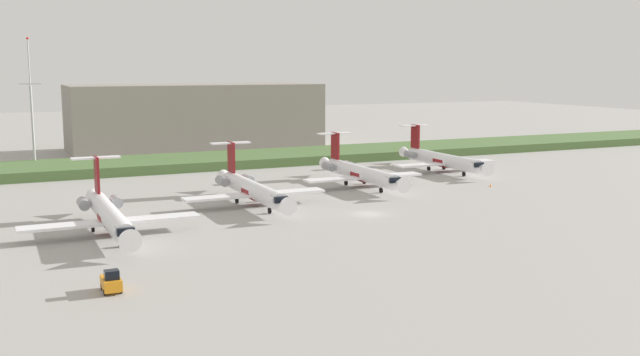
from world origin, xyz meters
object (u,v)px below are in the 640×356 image
Objects in this scene: regional_jet_second at (252,189)px; safety_cone_front_marker at (491,185)px; regional_jet_third at (360,172)px; antenna_mast at (32,116)px; baggage_tug at (111,282)px; regional_jet_nearest at (109,214)px; regional_jet_fourth at (441,159)px.

regional_jet_second reaches higher than safety_cone_front_marker.
antenna_mast reaches higher than regional_jet_third.
antenna_mast is 8.67× the size of baggage_tug.
baggage_tug is at bearing -88.97° from antenna_mast.
regional_jet_second is at bearing -159.76° from regional_jet_third.
regional_jet_nearest is 26.06m from baggage_tug.
regional_jet_fourth is 9.69× the size of baggage_tug.
regional_jet_fourth is 94.08m from baggage_tug.
regional_jet_nearest reaches higher than baggage_tug.
regional_jet_fourth is (24.41, 9.81, 0.00)m from regional_jet_third.
regional_jet_third is at bearing -42.04° from antenna_mast.
regional_jet_third and regional_jet_fourth have the same top height.
regional_jet_nearest is 1.12× the size of antenna_mast.
antenna_mast reaches higher than safety_cone_front_marker.
regional_jet_fourth is at bearing 36.41° from baggage_tug.
regional_jet_second is at bearing 177.63° from safety_cone_front_marker.
antenna_mast is (-5.34, 68.05, 8.90)m from regional_jet_nearest.
regional_jet_nearest is at bearing -172.10° from safety_cone_front_marker.
baggage_tug is (-75.70, -55.84, -1.53)m from regional_jet_fourth.
regional_jet_second and regional_jet_fourth have the same top height.
regional_jet_nearest is 1.00× the size of regional_jet_fourth.
regional_jet_second reaches higher than baggage_tug.
safety_cone_front_marker is at bearing 7.90° from regional_jet_nearest.
baggage_tug is (-3.66, -25.75, -1.53)m from regional_jet_nearest.
antenna_mast is at bearing 153.87° from regional_jet_fourth.
regional_jet_fourth is 86.65m from antenna_mast.
regional_jet_fourth is at bearing 22.66° from regional_jet_nearest.
antenna_mast is at bearing 91.03° from baggage_tug.
regional_jet_third is at bearing 23.06° from regional_jet_nearest.
antenna_mast reaches higher than regional_jet_nearest.
regional_jet_third is 9.69× the size of baggage_tug.
baggage_tug is at bearing -143.59° from regional_jet_fourth.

